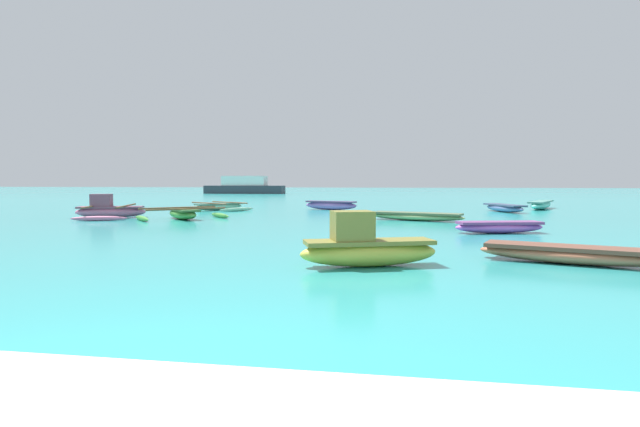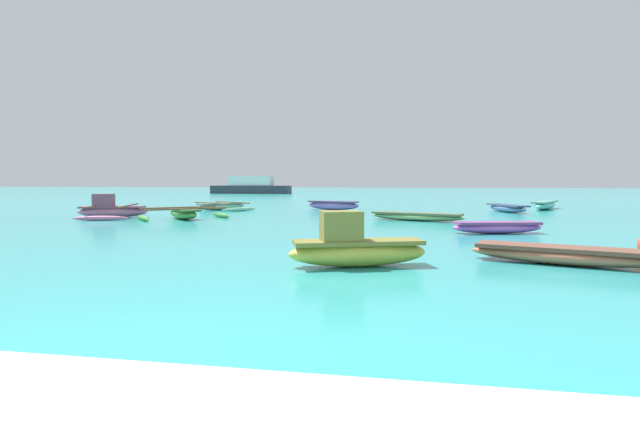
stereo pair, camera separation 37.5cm
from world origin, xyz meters
TOP-DOWN VIEW (x-y plane):
  - moored_boat_0 at (-10.56, 17.09)m, footprint 3.27×4.33m
  - moored_boat_1 at (5.31, 7.48)m, footprint 3.52×1.89m
  - moored_boat_2 at (-7.94, 23.31)m, footprint 4.03×3.70m
  - moored_boat_3 at (9.78, 27.32)m, footprint 2.41×4.14m
  - moored_boat_4 at (4.98, 13.17)m, footprint 2.84×1.36m
  - moored_boat_5 at (2.59, 17.72)m, footprint 3.96×2.13m
  - moored_boat_6 at (7.21, 24.19)m, footprint 1.85×3.25m
  - moored_boat_7 at (-1.92, 24.59)m, footprint 3.18×1.63m
  - moored_boat_8 at (-7.05, 16.84)m, footprint 3.91×3.80m
  - moored_boat_9 at (1.41, 6.53)m, footprint 2.70×1.55m
  - distant_ferry at (-18.07, 58.53)m, footprint 10.20×2.24m

SIDE VIEW (x-z plane):
  - moored_boat_5 at x=2.59m, z-range 0.02..0.35m
  - moored_boat_1 at x=5.31m, z-range 0.02..0.36m
  - moored_boat_2 at x=-7.94m, z-range -0.02..0.42m
  - moored_boat_4 at x=4.98m, z-range 0.02..0.38m
  - moored_boat_6 at x=7.21m, z-range 0.02..0.42m
  - moored_boat_8 at x=-7.05m, z-range -0.02..0.47m
  - moored_boat_3 at x=9.78m, z-range 0.03..0.49m
  - moored_boat_7 at x=-1.92m, z-range 0.03..0.52m
  - moored_boat_0 at x=-10.56m, z-range -0.18..0.86m
  - moored_boat_9 at x=1.41m, z-range -0.15..0.88m
  - distant_ferry at x=-18.07m, z-range -0.21..2.04m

